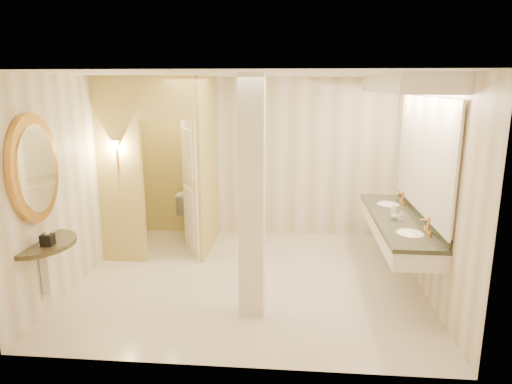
% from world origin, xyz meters
% --- Properties ---
extents(floor, '(4.50, 4.50, 0.00)m').
position_xyz_m(floor, '(0.00, 0.00, 0.00)').
color(floor, beige).
rests_on(floor, ground).
extents(ceiling, '(4.50, 4.50, 0.00)m').
position_xyz_m(ceiling, '(0.00, 0.00, 2.70)').
color(ceiling, silver).
rests_on(ceiling, wall_back).
extents(wall_back, '(4.50, 0.02, 2.70)m').
position_xyz_m(wall_back, '(0.00, 2.00, 1.35)').
color(wall_back, silver).
rests_on(wall_back, floor).
extents(wall_front, '(4.50, 0.02, 2.70)m').
position_xyz_m(wall_front, '(0.00, -2.00, 1.35)').
color(wall_front, silver).
rests_on(wall_front, floor).
extents(wall_left, '(0.02, 4.00, 2.70)m').
position_xyz_m(wall_left, '(-2.25, 0.00, 1.35)').
color(wall_left, silver).
rests_on(wall_left, floor).
extents(wall_right, '(0.02, 4.00, 2.70)m').
position_xyz_m(wall_right, '(2.25, 0.00, 1.35)').
color(wall_right, silver).
rests_on(wall_right, floor).
extents(toilet_closet, '(1.50, 1.55, 2.70)m').
position_xyz_m(toilet_closet, '(-1.13, 0.97, 1.39)').
color(toilet_closet, tan).
rests_on(toilet_closet, floor).
extents(wall_sconce, '(0.14, 0.14, 0.42)m').
position_xyz_m(wall_sconce, '(-1.93, 0.43, 1.73)').
color(wall_sconce, gold).
rests_on(wall_sconce, toilet_closet).
extents(vanity, '(0.75, 2.67, 2.09)m').
position_xyz_m(vanity, '(1.98, 0.18, 1.63)').
color(vanity, white).
rests_on(vanity, floor).
extents(console_shelf, '(0.91, 0.91, 1.90)m').
position_xyz_m(console_shelf, '(-2.21, -1.16, 1.34)').
color(console_shelf, black).
rests_on(console_shelf, floor).
extents(pillar, '(0.28, 0.28, 2.70)m').
position_xyz_m(pillar, '(0.12, -0.90, 1.35)').
color(pillar, white).
rests_on(pillar, floor).
extents(tissue_box, '(0.13, 0.13, 0.12)m').
position_xyz_m(tissue_box, '(-2.08, -1.27, 0.94)').
color(tissue_box, black).
rests_on(tissue_box, console_shelf).
extents(toilet, '(0.51, 0.85, 0.84)m').
position_xyz_m(toilet, '(-1.12, 1.75, 0.42)').
color(toilet, white).
rests_on(toilet, floor).
extents(soap_bottle_a, '(0.07, 0.07, 0.12)m').
position_xyz_m(soap_bottle_a, '(1.96, 0.04, 0.93)').
color(soap_bottle_a, beige).
rests_on(soap_bottle_a, vanity).
extents(soap_bottle_b, '(0.10, 0.10, 0.10)m').
position_xyz_m(soap_bottle_b, '(1.88, 0.07, 0.93)').
color(soap_bottle_b, silver).
rests_on(soap_bottle_b, vanity).
extents(soap_bottle_c, '(0.08, 0.08, 0.20)m').
position_xyz_m(soap_bottle_c, '(1.87, 0.12, 0.97)').
color(soap_bottle_c, '#C6B28C').
rests_on(soap_bottle_c, vanity).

